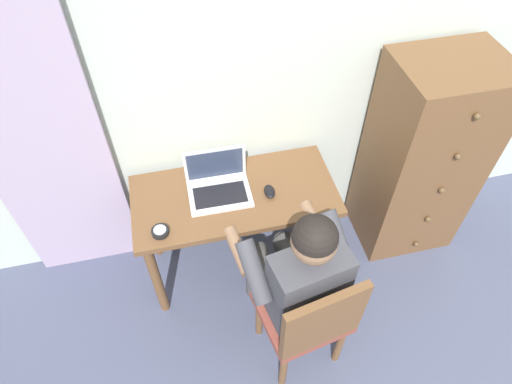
{
  "coord_description": "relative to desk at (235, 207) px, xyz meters",
  "views": [
    {
      "loc": [
        -0.79,
        0.26,
        2.59
      ],
      "look_at": [
        -0.44,
        1.76,
        0.81
      ],
      "focal_mm": 31.4,
      "sensor_mm": 36.0,
      "label": 1
    }
  ],
  "objects": [
    {
      "name": "wall_back",
      "position": [
        0.54,
        0.34,
        0.66
      ],
      "size": [
        4.8,
        0.05,
        2.5
      ],
      "primitive_type": "cube",
      "color": "silver",
      "rests_on": "ground_plane"
    },
    {
      "name": "curtain_panel",
      "position": [
        -0.94,
        0.27,
        0.52
      ],
      "size": [
        0.64,
        0.03,
        2.22
      ],
      "primitive_type": "cube",
      "color": "#B29EBC",
      "rests_on": "ground_plane"
    },
    {
      "name": "desk",
      "position": [
        0.0,
        0.0,
        0.0
      ],
      "size": [
        1.13,
        0.54,
        0.71
      ],
      "color": "brown",
      "rests_on": "ground_plane"
    },
    {
      "name": "dresser",
      "position": [
        1.16,
        0.04,
        0.08
      ],
      "size": [
        0.59,
        0.51,
        1.35
      ],
      "color": "brown",
      "rests_on": "ground_plane"
    },
    {
      "name": "chair",
      "position": [
        0.23,
        -0.7,
        -0.11
      ],
      "size": [
        0.48,
        0.47,
        0.87
      ],
      "color": "brown",
      "rests_on": "ground_plane"
    },
    {
      "name": "person_seated",
      "position": [
        0.2,
        -0.52,
        0.08
      ],
      "size": [
        0.6,
        0.63,
        1.19
      ],
      "color": "#4C4C4C",
      "rests_on": "ground_plane"
    },
    {
      "name": "laptop",
      "position": [
        -0.08,
        0.05,
        0.17
      ],
      "size": [
        0.34,
        0.26,
        0.24
      ],
      "color": "silver",
      "rests_on": "desk"
    },
    {
      "name": "computer_mouse",
      "position": [
        0.19,
        -0.04,
        0.14
      ],
      "size": [
        0.07,
        0.1,
        0.03
      ],
      "primitive_type": "ellipsoid",
      "rotation": [
        0.0,
        0.0,
        -0.05
      ],
      "color": "black",
      "rests_on": "desk"
    },
    {
      "name": "desk_clock",
      "position": [
        -0.42,
        -0.18,
        0.13
      ],
      "size": [
        0.09,
        0.09,
        0.03
      ],
      "color": "black",
      "rests_on": "desk"
    }
  ]
}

